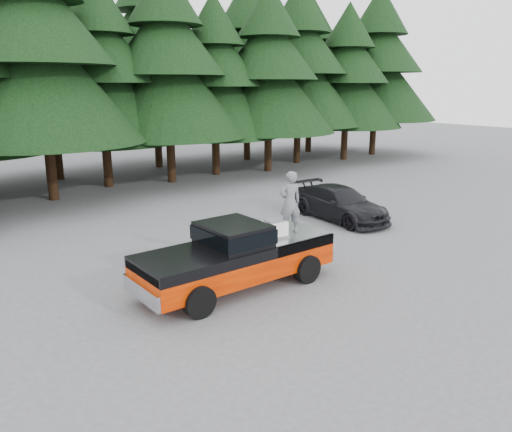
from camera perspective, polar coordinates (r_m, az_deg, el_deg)
ground at (r=14.92m, az=-1.95°, el=-7.46°), size 120.00×120.00×0.00m
pickup_truck at (r=14.27m, az=-2.26°, el=-5.66°), size 6.00×2.04×1.33m
truck_cab at (r=13.91m, az=-2.63°, el=-2.04°), size 1.66×1.90×0.59m
air_compressor at (r=14.55m, az=2.07°, el=-1.56°), size 0.73×0.63×0.45m
man_on_bed at (r=14.80m, az=3.90°, el=1.56°), size 0.78×0.62×1.88m
parked_car at (r=21.69m, az=9.56°, el=1.44°), size 2.35×5.01×1.41m
treeline at (r=29.70m, az=-22.37°, el=17.79°), size 60.15×16.05×17.50m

